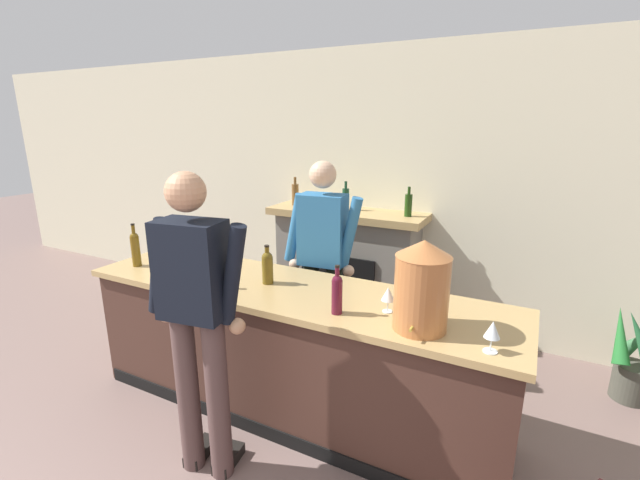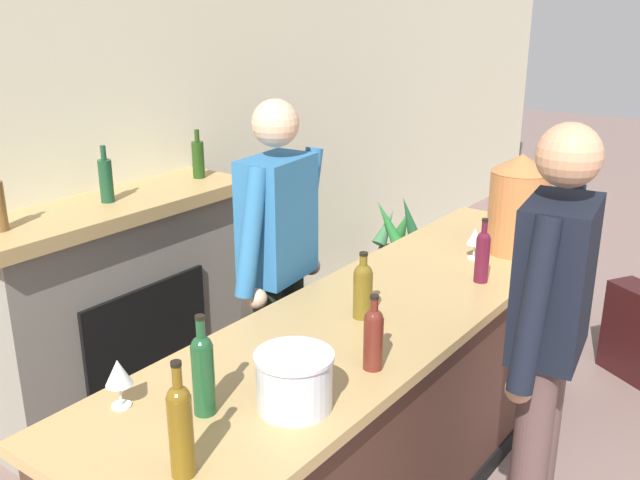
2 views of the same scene
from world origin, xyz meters
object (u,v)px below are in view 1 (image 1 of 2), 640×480
Objects in this scene: fireplace_stone at (346,266)px; person_bartender at (322,260)px; wine_glass_mid_counter at (492,331)px; wine_glass_back_row at (185,241)px; wine_bottle_cabernet_heavy at (135,248)px; wine_bottle_chardonnay_pale at (267,266)px; wine_bottle_riesling_slim at (175,247)px; wine_glass_near_bucket at (388,295)px; ice_bucket_steel at (174,264)px; copper_dispenser at (422,285)px; wine_bottle_merlot_tall at (206,270)px; potted_plant_corner at (634,361)px; wine_bottle_rose_blush at (337,292)px; person_customer at (197,317)px.

person_bartender is (0.21, -0.94, 0.37)m from fireplace_stone.
wine_glass_mid_counter and wine_glass_back_row have the same top height.
fireplace_stone reaches higher than wine_glass_mid_counter.
wine_bottle_chardonnay_pale is (1.13, 0.16, -0.02)m from wine_bottle_cabernet_heavy.
wine_glass_back_row is (-0.95, -1.25, 0.45)m from fireplace_stone.
wine_bottle_riesling_slim reaches higher than wine_glass_near_bucket.
copper_dispenser is at bearing 0.22° from ice_bucket_steel.
fireplace_stone is 2.03m from wine_bottle_cabernet_heavy.
ice_bucket_steel reaches higher than wine_glass_back_row.
ice_bucket_steel is (-1.81, -0.01, -0.16)m from copper_dispenser.
wine_bottle_riesling_slim is 1.78m from wine_glass_near_bucket.
wine_bottle_cabernet_heavy is (-1.27, -0.72, 0.12)m from person_bartender.
ice_bucket_steel is at bearing -47.07° from wine_bottle_riesling_slim.
wine_bottle_merlot_tall reaches higher than wine_glass_mid_counter.
wine_bottle_riesling_slim is at bearing -159.34° from potted_plant_corner.
wine_bottle_rose_blush is at bearing -15.94° from wine_glass_back_row.
ice_bucket_steel is 1.33m from wine_bottle_rose_blush.
copper_dispenser is at bearing -11.57° from wine_glass_back_row.
wine_glass_mid_counter is (-0.90, -1.52, 0.73)m from potted_plant_corner.
copper_dispenser reaches higher than wine_glass_near_bucket.
potted_plant_corner is 1.91m from wine_glass_mid_counter.
fireplace_stone is at bearing 61.35° from wine_bottle_riesling_slim.
fireplace_stone is 5.30× the size of wine_bottle_rose_blush.
potted_plant_corner is 2.34× the size of wine_bottle_riesling_slim.
wine_glass_mid_counter is at bearing -31.58° from person_bartender.
ice_bucket_steel is at bearing -54.02° from wine_glass_back_row.
wine_glass_mid_counter is (0.86, -0.05, -0.02)m from wine_bottle_rose_blush.
wine_glass_back_row is at bearing -163.71° from potted_plant_corner.
wine_glass_near_bucket is (1.23, 0.19, -0.01)m from wine_bottle_merlot_tall.
person_bartender is at bearing 59.79° from wine_bottle_merlot_tall.
ice_bucket_steel is at bearing 142.86° from person_customer.
wine_glass_mid_counter reaches higher than wine_glass_near_bucket.
potted_plant_corner is at bearing 25.00° from ice_bucket_steel.
ice_bucket_steel is (-3.09, -1.44, 0.71)m from potted_plant_corner.
wine_bottle_rose_blush is at bearing -1.19° from ice_bucket_steel.
copper_dispenser is at bearing -37.32° from person_bartender.
wine_glass_mid_counter is (1.56, -1.78, 0.45)m from fireplace_stone.
wine_glass_near_bucket is (0.26, 0.16, -0.02)m from wine_bottle_rose_blush.
person_bartender reaches higher than wine_bottle_rose_blush.
potted_plant_corner is 0.43× the size of person_customer.
wine_bottle_chardonnay_pale is at bearing -0.59° from wine_bottle_riesling_slim.
person_customer is at bearing -153.36° from copper_dispenser.
wine_glass_mid_counter is at bearing -2.50° from wine_bottle_cabernet_heavy.
person_customer is 5.28× the size of wine_bottle_cabernet_heavy.
fireplace_stone reaches higher than wine_bottle_rose_blush.
wine_bottle_rose_blush is 0.86m from wine_glass_mid_counter.
wine_bottle_rose_blush reaches higher than wine_bottle_merlot_tall.
wine_glass_near_bucket is at bearing -138.84° from potted_plant_corner.
wine_bottle_riesling_slim is 2.02× the size of wine_glass_back_row.
potted_plant_corner is at bearing 39.81° from wine_bottle_rose_blush.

